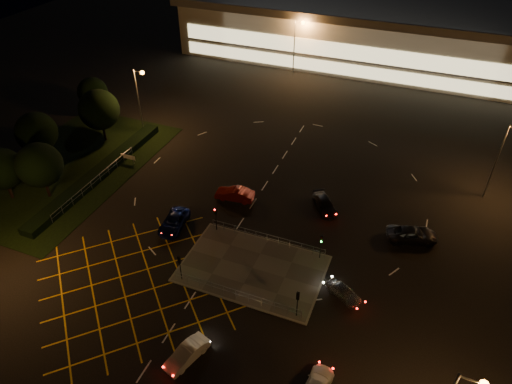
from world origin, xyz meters
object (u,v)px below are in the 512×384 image
at_px(signal_ne, 321,242).
at_px(car_far_dkgrey, 325,204).
at_px(signal_nw, 216,214).
at_px(car_left_blue, 174,222).
at_px(signal_se, 298,299).
at_px(car_queue_white, 187,354).
at_px(car_right_silver, 344,292).
at_px(signal_sw, 180,263).
at_px(car_circ_red, 235,194).
at_px(car_east_grey, 412,234).

bearing_deg(signal_ne, car_far_dkgrey, 101.60).
xyz_separation_m(signal_nw, car_left_blue, (-4.74, -1.25, -1.66)).
distance_m(signal_se, signal_nw, 14.41).
relative_size(signal_ne, car_queue_white, 0.74).
distance_m(signal_nw, car_left_blue, 5.17).
bearing_deg(car_queue_white, signal_ne, 83.42).
distance_m(signal_ne, car_far_dkgrey, 8.65).
distance_m(car_queue_white, car_right_silver, 15.71).
xyz_separation_m(signal_sw, car_circ_red, (-0.42, 14.01, -1.58)).
bearing_deg(car_east_grey, signal_ne, 108.93).
height_order(signal_nw, car_queue_white, signal_nw).
xyz_separation_m(signal_sw, car_far_dkgrey, (10.29, 16.30, -1.70)).
xyz_separation_m(signal_sw, car_left_blue, (-4.74, 6.74, -1.66)).
bearing_deg(car_east_grey, car_queue_white, 126.07).
bearing_deg(car_left_blue, car_east_grey, 9.25).
distance_m(signal_se, car_left_blue, 18.12).
bearing_deg(signal_ne, signal_sw, -146.35).
relative_size(signal_sw, car_east_grey, 0.57).
relative_size(car_left_blue, car_far_dkgrey, 1.11).
distance_m(signal_se, car_far_dkgrey, 16.47).
distance_m(car_left_blue, car_far_dkgrey, 17.82).
bearing_deg(car_right_silver, signal_ne, 68.79).
distance_m(signal_nw, car_circ_red, 6.24).
xyz_separation_m(signal_sw, signal_ne, (12.00, 7.99, 0.00)).
bearing_deg(signal_ne, signal_nw, 180.00).
bearing_deg(car_left_blue, signal_nw, 6.86).
bearing_deg(signal_sw, car_east_grey, -144.75).
xyz_separation_m(signal_se, car_east_grey, (8.60, 14.56, -1.60)).
xyz_separation_m(signal_sw, signal_nw, (0.00, 7.99, 0.00)).
relative_size(signal_se, car_circ_red, 0.66).
bearing_deg(car_right_silver, signal_nw, 103.51).
height_order(signal_se, car_circ_red, signal_se).
xyz_separation_m(signal_se, car_right_silver, (3.50, 3.88, -1.73)).
xyz_separation_m(signal_nw, car_queue_white, (4.80, -15.61, -1.67)).
bearing_deg(car_east_grey, signal_se, 130.97).
xyz_separation_m(signal_sw, car_right_silver, (15.50, 3.88, -1.73)).
distance_m(signal_nw, car_right_silver, 16.13).
bearing_deg(signal_se, car_queue_white, 46.62).
xyz_separation_m(signal_nw, car_circ_red, (-0.42, 6.03, -1.58)).
height_order(signal_se, signal_nw, same).
distance_m(signal_nw, signal_ne, 12.00).
height_order(signal_sw, signal_se, same).
height_order(signal_sw, car_queue_white, signal_sw).
distance_m(signal_sw, signal_se, 12.00).
distance_m(signal_sw, car_left_blue, 8.40).
xyz_separation_m(car_left_blue, car_circ_red, (4.32, 7.28, 0.08)).
bearing_deg(car_far_dkgrey, signal_ne, -114.21).
bearing_deg(car_far_dkgrey, car_queue_white, -138.75).
relative_size(car_right_silver, car_east_grey, 0.67).
relative_size(car_far_dkgrey, car_circ_red, 0.96).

